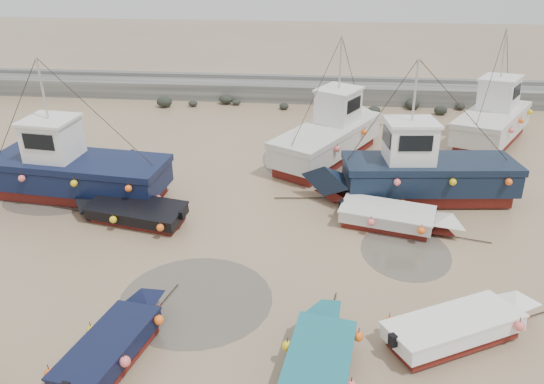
{
  "coord_description": "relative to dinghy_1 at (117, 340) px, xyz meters",
  "views": [
    {
      "loc": [
        1.62,
        -15.27,
        10.82
      ],
      "look_at": [
        -0.23,
        3.89,
        1.4
      ],
      "focal_mm": 35.0,
      "sensor_mm": 36.0,
      "label": 1
    }
  ],
  "objects": [
    {
      "name": "cabin_boat_1",
      "position": [
        6.11,
        15.6,
        0.77
      ],
      "size": [
        6.55,
        9.95,
        6.22
      ],
      "rotation": [
        0.0,
        0.0,
        -0.52
      ],
      "color": "maroon",
      "rests_on": "ground"
    },
    {
      "name": "puddle_b",
      "position": [
        8.83,
        6.34,
        -0.55
      ],
      "size": [
        3.37,
        3.37,
        0.01
      ],
      "primitive_type": "cylinder",
      "color": "#544E43",
      "rests_on": "ground"
    },
    {
      "name": "dinghy_1",
      "position": [
        0.0,
        0.0,
        0.0
      ],
      "size": [
        2.57,
        5.58,
        1.43
      ],
      "rotation": [
        0.0,
        0.0,
        -0.24
      ],
      "color": "maroon",
      "rests_on": "ground"
    },
    {
      "name": "cabin_boat_0",
      "position": [
        -5.83,
        9.75,
        0.75
      ],
      "size": [
        11.12,
        3.91,
        6.22
      ],
      "rotation": [
        0.0,
        0.0,
        1.46
      ],
      "color": "maroon",
      "rests_on": "ground"
    },
    {
      "name": "cabin_boat_3",
      "position": [
        15.38,
        18.91,
        0.81
      ],
      "size": [
        6.18,
        8.77,
        6.22
      ],
      "rotation": [
        0.0,
        0.0,
        -0.54
      ],
      "color": "maroon",
      "rests_on": "ground"
    },
    {
      "name": "dinghy_4",
      "position": [
        -2.31,
        7.69,
        -0.01
      ],
      "size": [
        6.35,
        2.73,
        1.43
      ],
      "rotation": [
        0.0,
        0.0,
        1.36
      ],
      "color": "maroon",
      "rests_on": "ground"
    },
    {
      "name": "puddle_d",
      "position": [
        5.06,
        15.27,
        -0.55
      ],
      "size": [
        5.32,
        5.32,
        0.01
      ],
      "primitive_type": "cylinder",
      "color": "#544E43",
      "rests_on": "ground"
    },
    {
      "name": "ground",
      "position": [
        3.82,
        4.2,
        -0.55
      ],
      "size": [
        120.0,
        120.0,
        0.0
      ],
      "primitive_type": "plane",
      "color": "#9E865F",
      "rests_on": "ground"
    },
    {
      "name": "dinghy_3",
      "position": [
        9.88,
        1.59,
        -0.01
      ],
      "size": [
        5.98,
        3.64,
        1.43
      ],
      "rotation": [
        0.0,
        0.0,
        -1.09
      ],
      "color": "maroon",
      "rests_on": "ground"
    },
    {
      "name": "dinghy_5",
      "position": [
        8.63,
        8.11,
        -0.01
      ],
      "size": [
        5.97,
        2.87,
        1.43
      ],
      "rotation": [
        0.0,
        0.0,
        -1.82
      ],
      "color": "maroon",
      "rests_on": "ground"
    },
    {
      "name": "seawall",
      "position": [
        3.87,
        26.19,
        0.07
      ],
      "size": [
        60.0,
        4.92,
        1.5
      ],
      "color": "slate",
      "rests_on": "ground"
    },
    {
      "name": "person",
      "position": [
        -3.3,
        11.31,
        -0.55
      ],
      "size": [
        0.66,
        0.45,
        1.74
      ],
      "primitive_type": "imported",
      "rotation": [
        0.0,
        0.0,
        3.09
      ],
      "color": "#181B34",
      "rests_on": "ground"
    },
    {
      "name": "dinghy_2",
      "position": [
        5.65,
        -0.17,
        -0.0
      ],
      "size": [
        2.54,
        5.87,
        1.43
      ],
      "rotation": [
        0.0,
        0.0,
        -0.15
      ],
      "color": "maroon",
      "rests_on": "ground"
    },
    {
      "name": "puddle_a",
      "position": [
        1.59,
        2.73,
        -0.55
      ],
      "size": [
        5.05,
        5.05,
        0.01
      ],
      "primitive_type": "cylinder",
      "color": "#544E43",
      "rests_on": "ground"
    },
    {
      "name": "cabin_boat_2",
      "position": [
        9.69,
        10.85,
        0.77
      ],
      "size": [
        10.7,
        3.59,
        6.22
      ],
      "rotation": [
        0.0,
        0.0,
        1.67
      ],
      "color": "maroon",
      "rests_on": "ground"
    },
    {
      "name": "puddle_c",
      "position": [
        -6.52,
        8.94,
        -0.55
      ],
      "size": [
        4.21,
        4.21,
        0.01
      ],
      "primitive_type": "cylinder",
      "color": "#544E43",
      "rests_on": "ground"
    }
  ]
}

